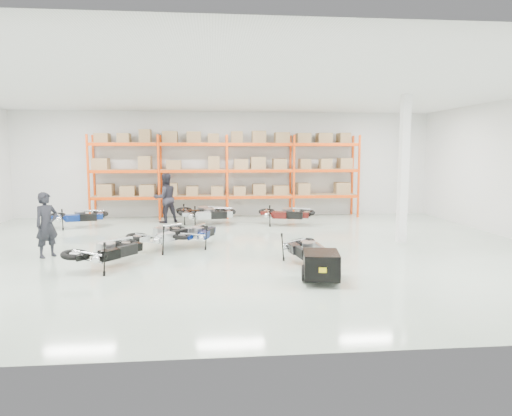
{
  "coord_description": "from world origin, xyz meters",
  "views": [
    {
      "loc": [
        -0.59,
        -12.94,
        2.79
      ],
      "look_at": [
        0.7,
        0.73,
        1.1
      ],
      "focal_mm": 32.0,
      "sensor_mm": 36.0,
      "label": 1
    }
  ],
  "objects": [
    {
      "name": "room",
      "position": [
        0.0,
        0.0,
        2.25
      ],
      "size": [
        18.0,
        18.0,
        18.0
      ],
      "color": "#ACC0AE",
      "rests_on": "ground"
    },
    {
      "name": "pallet_rack",
      "position": [
        -0.0,
        6.45,
        2.26
      ],
      "size": [
        11.28,
        0.98,
        3.62
      ],
      "color": "#EF460C",
      "rests_on": "ground"
    },
    {
      "name": "structural_column",
      "position": [
        5.2,
        0.5,
        2.25
      ],
      "size": [
        0.25,
        0.25,
        4.5
      ],
      "primitive_type": "cube",
      "color": "white",
      "rests_on": "ground"
    },
    {
      "name": "moto_blue_centre",
      "position": [
        -1.05,
        0.53,
        0.5
      ],
      "size": [
        1.36,
        1.82,
        1.06
      ],
      "primitive_type": null,
      "rotation": [
        0.0,
        -0.09,
        2.76
      ],
      "color": "#081851",
      "rests_on": "ground"
    },
    {
      "name": "moto_silver_left",
      "position": [
        -2.03,
        0.11,
        0.56
      ],
      "size": [
        1.86,
        2.01,
        1.19
      ],
      "primitive_type": null,
      "rotation": [
        0.0,
        -0.09,
        2.47
      ],
      "color": "#B7BABE",
      "rests_on": "ground"
    },
    {
      "name": "moto_black_far_left",
      "position": [
        -3.13,
        -1.92,
        0.55
      ],
      "size": [
        1.82,
        1.98,
        1.17
      ],
      "primitive_type": null,
      "rotation": [
        0.0,
        -0.09,
        2.48
      ],
      "color": "black",
      "rests_on": "ground"
    },
    {
      "name": "moto_touring_right",
      "position": [
        1.7,
        -1.96,
        0.51
      ],
      "size": [
        1.07,
        1.78,
        1.09
      ],
      "primitive_type": null,
      "rotation": [
        0.0,
        -0.09,
        0.15
      ],
      "color": "black",
      "rests_on": "ground"
    },
    {
      "name": "trailer",
      "position": [
        1.7,
        -3.56,
        0.38
      ],
      "size": [
        0.88,
        1.6,
        0.65
      ],
      "rotation": [
        0.0,
        0.0,
        -0.16
      ],
      "color": "black",
      "rests_on": "ground"
    },
    {
      "name": "moto_back_a",
      "position": [
        -5.56,
        4.27,
        0.55
      ],
      "size": [
        1.95,
        1.24,
        1.17
      ],
      "primitive_type": null,
      "rotation": [
        0.0,
        -0.09,
        1.78
      ],
      "color": "navy",
      "rests_on": "ground"
    },
    {
      "name": "moto_back_b",
      "position": [
        -0.8,
        4.33,
        0.58
      ],
      "size": [
        1.99,
        1.14,
        1.23
      ],
      "primitive_type": null,
      "rotation": [
        0.0,
        -0.09,
        1.68
      ],
      "color": "#A3A7AC",
      "rests_on": "ground"
    },
    {
      "name": "moto_back_c",
      "position": [
        -1.06,
        4.89,
        0.58
      ],
      "size": [
        2.09,
        1.4,
        1.24
      ],
      "primitive_type": null,
      "rotation": [
        0.0,
        -0.09,
        1.31
      ],
      "color": "black",
      "rests_on": "ground"
    },
    {
      "name": "moto_back_d",
      "position": [
        2.17,
        4.16,
        0.58
      ],
      "size": [
        2.08,
        1.46,
        1.22
      ],
      "primitive_type": null,
      "rotation": [
        0.0,
        -0.09,
        1.27
      ],
      "color": "#46100E",
      "rests_on": "ground"
    },
    {
      "name": "person_left",
      "position": [
        -5.0,
        -0.53,
        0.87
      ],
      "size": [
        0.73,
        0.75,
        1.74
      ],
      "primitive_type": "imported",
      "rotation": [
        0.0,
        0.0,
        0.87
      ],
      "color": "black",
      "rests_on": "ground"
    },
    {
      "name": "person_back",
      "position": [
        -2.48,
        5.25,
        0.98
      ],
      "size": [
        1.18,
        1.09,
        1.96
      ],
      "primitive_type": "imported",
      "rotation": [
        0.0,
        0.0,
        3.6
      ],
      "color": "black",
      "rests_on": "ground"
    }
  ]
}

